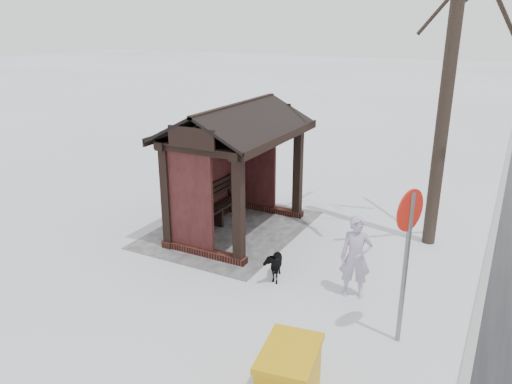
# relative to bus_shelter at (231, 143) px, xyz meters

# --- Properties ---
(ground) EXTENTS (120.00, 120.00, 0.00)m
(ground) POSITION_rel_bus_shelter_xyz_m (0.00, 0.16, -2.17)
(ground) COLOR silver
(ground) RESTS_ON ground
(kerb) EXTENTS (120.00, 0.15, 0.06)m
(kerb) POSITION_rel_bus_shelter_xyz_m (0.00, 5.66, -2.16)
(kerb) COLOR gray
(kerb) RESTS_ON ground
(trampled_patch) EXTENTS (4.20, 3.20, 0.02)m
(trampled_patch) POSITION_rel_bus_shelter_xyz_m (0.00, -0.04, -2.16)
(trampled_patch) COLOR gray
(trampled_patch) RESTS_ON ground
(bus_shelter) EXTENTS (3.60, 2.40, 3.09)m
(bus_shelter) POSITION_rel_bus_shelter_xyz_m (0.00, 0.00, 0.00)
(bus_shelter) COLOR #381714
(bus_shelter) RESTS_ON ground
(pedestrian) EXTENTS (0.51, 0.65, 1.56)m
(pedestrian) POSITION_rel_bus_shelter_xyz_m (1.59, 3.55, -1.39)
(pedestrian) COLOR #A99DB8
(pedestrian) RESTS_ON ground
(dog) EXTENTS (0.83, 0.60, 0.64)m
(dog) POSITION_rel_bus_shelter_xyz_m (1.69, 1.94, -1.85)
(dog) COLOR black
(dog) RESTS_ON ground
(grit_bin) EXTENTS (1.13, 0.86, 0.80)m
(grit_bin) POSITION_rel_bus_shelter_xyz_m (4.62, 3.60, -1.76)
(grit_bin) COLOR #C08C0B
(grit_bin) RESTS_ON ground
(road_sign) EXTENTS (0.62, 0.26, 2.55)m
(road_sign) POSITION_rel_bus_shelter_xyz_m (2.59, 4.58, -0.35)
(road_sign) COLOR slate
(road_sign) RESTS_ON ground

